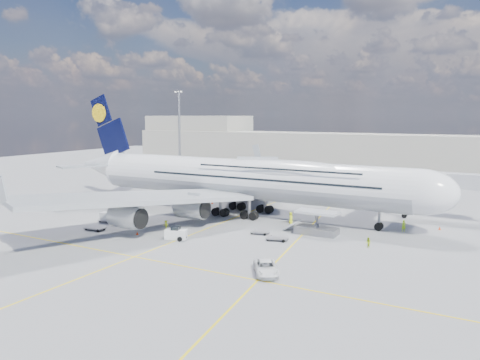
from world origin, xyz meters
The scene contains 31 objects.
ground centered at (0.00, 0.00, 0.00)m, with size 300.00×300.00×0.00m, color gray.
taxi_line_main centered at (0.00, 0.00, 0.01)m, with size 0.25×220.00×0.01m, color yellow.
taxi_line_cross centered at (0.00, -20.00, 0.01)m, with size 120.00×0.25×0.01m, color yellow.
taxi_line_diag centered at (14.00, 10.00, 0.01)m, with size 0.25×100.00×0.01m, color yellow.
airliner centered at (0.26, 10.00, 6.87)m, with size 77.26×79.15×23.71m.
jet_bridge centered at (29.81, 20.94, 6.85)m, with size 18.80×12.10×8.50m.
cargo_loader centered at (16.82, 2.89, 1.25)m, with size 8.53×3.20×3.67m.
light_mast centered at (-40.00, 45.00, 13.21)m, with size 3.00×0.70×25.50m.
terminal centered at (0.00, 95.00, 6.00)m, with size 180.00×16.00×12.00m, color #B2AD9E.
hangar centered at (-70.00, 100.00, 9.00)m, with size 40.00×22.00×18.00m, color #B2AD9E.
dolly_row_a centered at (-17.68, -7.06, 0.95)m, with size 2.93×1.80×1.76m.
dolly_row_b centered at (-15.32, -12.10, 0.38)m, with size 3.49×2.10×0.49m.
dolly_row_c centered at (-14.83, -6.11, 0.37)m, with size 3.55×2.43×0.47m.
dolly_back centered at (-21.39, -0.12, 1.12)m, with size 3.66×2.64×2.09m.
dolly_nose_far centered at (13.17, -3.61, 0.36)m, with size 3.52×2.53×0.47m.
dolly_nose_near centered at (9.23, -1.44, 0.32)m, with size 3.12×2.20×0.41m.
baggage_tug centered at (-0.32, -10.45, 0.88)m, with size 3.50×2.37×2.00m.
catering_truck_inner centered at (-7.84, 24.91, 2.08)m, with size 7.54×3.31×4.40m.
catering_truck_outer centered at (-22.76, 35.69, 1.79)m, with size 6.43×2.55×3.85m.
service_van centered at (18.14, -17.75, 0.78)m, with size 2.60×5.64×1.57m, color white.
crew_nose centered at (28.68, 11.04, 0.95)m, with size 0.70×0.46×1.91m, color #ADEE19.
crew_loader centered at (25.96, -1.02, 0.77)m, with size 0.75×0.58×1.53m, color #BEDD17.
crew_wing centered at (-19.34, 0.69, 0.98)m, with size 1.15×0.48×1.96m, color #E0ED19.
crew_van centered at (10.66, 7.58, 1.00)m, with size 0.98×0.64×2.00m, color #EDFF1A.
crew_tug centered at (-5.55, -6.09, 0.75)m, with size 0.97×0.56×1.50m, color #D6F119.
cone_nose centered at (33.59, 15.17, 0.27)m, with size 0.44×0.44×0.56m.
cone_wing_left_inner centered at (-10.75, 16.26, 0.30)m, with size 0.49×0.49×0.62m.
cone_wing_left_outer centered at (-5.48, 37.51, 0.23)m, with size 0.38×0.38×0.48m.
cone_wing_right_inner centered at (-7.31, -11.06, 0.24)m, with size 0.40×0.40×0.51m.
cone_wing_right_outer centered at (-11.84, -8.21, 0.31)m, with size 0.50×0.50×0.64m.
cone_tail centered at (-33.76, 12.94, 0.28)m, with size 0.45×0.45×0.57m.
Camera 1 is at (40.95, -65.37, 18.59)m, focal length 35.00 mm.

